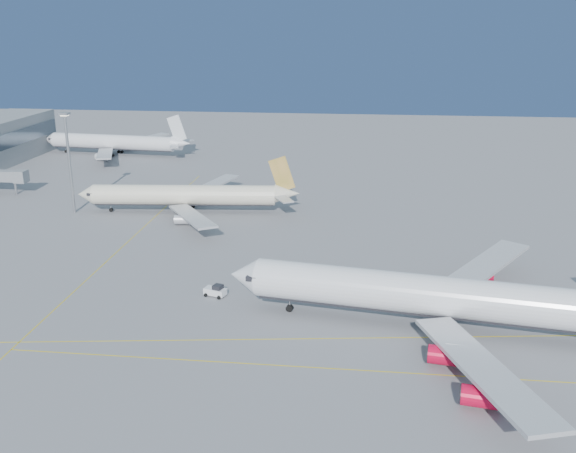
# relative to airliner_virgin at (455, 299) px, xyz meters

# --- Properties ---
(ground) EXTENTS (500.00, 500.00, 0.00)m
(ground) POSITION_rel_airliner_virgin_xyz_m (-26.08, 0.13, -5.49)
(ground) COLOR slate
(ground) RESTS_ON ground
(taxiway_lines) EXTENTS (118.86, 140.00, 0.02)m
(taxiway_lines) POSITION_rel_airliner_virgin_xyz_m (-40.80, 6.47, -5.48)
(taxiway_lines) COLOR #D4B90B
(taxiway_lines) RESTS_ON ground
(airliner_virgin) EXTENTS (73.67, 65.56, 18.21)m
(airliner_virgin) POSITION_rel_airliner_virgin_xyz_m (0.00, 0.00, 0.00)
(airliner_virgin) COLOR white
(airliner_virgin) RESTS_ON ground
(airliner_etihad) EXTENTS (56.82, 52.27, 14.82)m
(airliner_etihad) POSITION_rel_airliner_virgin_xyz_m (-58.49, 59.98, -0.98)
(airliner_etihad) COLOR beige
(airliner_etihad) RESTS_ON ground
(airliner_third) EXTENTS (57.96, 53.17, 15.54)m
(airliner_third) POSITION_rel_airliner_virgin_xyz_m (-104.51, 129.73, -0.79)
(airliner_third) COLOR white
(airliner_third) RESTS_ON ground
(pushback_tug) EXTENTS (4.25, 3.28, 2.16)m
(pushback_tug) POSITION_rel_airliner_virgin_xyz_m (-40.12, 8.91, -4.49)
(pushback_tug) COLOR white
(pushback_tug) RESTS_ON ground
(light_mast) EXTENTS (2.20, 2.20, 25.43)m
(light_mast) POSITION_rel_airliner_virgin_xyz_m (-87.76, 56.44, 9.52)
(light_mast) COLOR gray
(light_mast) RESTS_ON ground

